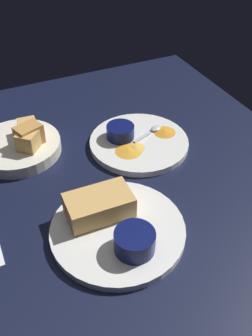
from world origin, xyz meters
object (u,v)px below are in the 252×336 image
(sandwich_half_near, at_px, (101,205))
(spoon_by_dark_ramekin, at_px, (122,225))
(ramekin_light_gravy, at_px, (120,131))
(spoon_by_gravy_ramekin, at_px, (153,130))
(ramekin_dark_sauce, at_px, (135,241))
(plate_sandwich_main, at_px, (118,230))
(bread_basket_rear, at_px, (20,145))
(plate_chips_companion, at_px, (139,143))

(sandwich_half_near, xyz_separation_m, spoon_by_dark_ramekin, (0.02, -0.05, -0.02))
(ramekin_light_gravy, distance_m, spoon_by_gravy_ramekin, 0.09)
(sandwich_half_near, relative_size, ramekin_light_gravy, 1.92)
(ramekin_dark_sauce, relative_size, spoon_by_dark_ramekin, 0.77)
(plate_sandwich_main, xyz_separation_m, spoon_by_dark_ramekin, (0.01, -0.00, 0.01))
(ramekin_dark_sauce, bearing_deg, bread_basket_rear, 106.94)
(plate_chips_companion, bearing_deg, spoon_by_dark_ramekin, -122.73)
(ramekin_light_gravy, bearing_deg, plate_sandwich_main, -115.13)
(spoon_by_dark_ramekin, xyz_separation_m, spoon_by_gravy_ramekin, (0.20, 0.26, 0.00))
(ramekin_dark_sauce, height_order, spoon_by_gravy_ramekin, ramekin_dark_sauce)
(ramekin_light_gravy, xyz_separation_m, bread_basket_rear, (-0.24, 0.07, -0.01))
(ramekin_light_gravy, height_order, bread_basket_rear, bread_basket_rear)
(sandwich_half_near, height_order, ramekin_dark_sauce, sandwich_half_near)
(sandwich_half_near, relative_size, bread_basket_rear, 0.64)
(ramekin_dark_sauce, bearing_deg, spoon_by_gravy_ramekin, 57.17)
(plate_sandwich_main, distance_m, spoon_by_gravy_ramekin, 0.34)
(ramekin_dark_sauce, bearing_deg, plate_chips_companion, 62.33)
(bread_basket_rear, bearing_deg, sandwich_half_near, -71.17)
(ramekin_dark_sauce, distance_m, plate_chips_companion, 0.34)
(sandwich_half_near, distance_m, bread_basket_rear, 0.31)
(spoon_by_dark_ramekin, bearing_deg, plate_sandwich_main, 178.24)
(plate_sandwich_main, relative_size, spoon_by_dark_ramekin, 2.67)
(plate_sandwich_main, xyz_separation_m, ramekin_dark_sauce, (0.01, -0.06, 0.03))
(spoon_by_gravy_ramekin, bearing_deg, sandwich_half_near, -137.15)
(plate_sandwich_main, bearing_deg, sandwich_half_near, 106.56)
(sandwich_half_near, xyz_separation_m, spoon_by_gravy_ramekin, (0.23, 0.21, -0.02))
(ramekin_dark_sauce, xyz_separation_m, ramekin_light_gravy, (0.12, 0.33, -0.00))
(ramekin_dark_sauce, bearing_deg, plate_sandwich_main, 97.56)
(plate_sandwich_main, height_order, spoon_by_gravy_ramekin, spoon_by_gravy_ramekin)
(spoon_by_gravy_ramekin, height_order, bread_basket_rear, bread_basket_rear)
(sandwich_half_near, height_order, plate_chips_companion, sandwich_half_near)
(sandwich_half_near, bearing_deg, spoon_by_dark_ramekin, -63.26)
(sandwich_half_near, bearing_deg, plate_chips_companion, 47.02)
(spoon_by_dark_ramekin, bearing_deg, bread_basket_rear, 110.02)
(sandwich_half_near, relative_size, spoon_by_dark_ramekin, 1.36)
(sandwich_half_near, height_order, spoon_by_dark_ramekin, sandwich_half_near)
(ramekin_dark_sauce, distance_m, spoon_by_gravy_ramekin, 0.38)
(ramekin_light_gravy, bearing_deg, plate_chips_companion, -39.81)
(plate_sandwich_main, bearing_deg, ramekin_light_gravy, 64.87)
(ramekin_dark_sauce, relative_size, ramekin_light_gravy, 1.09)
(sandwich_half_near, relative_size, plate_chips_companion, 0.54)
(ramekin_dark_sauce, distance_m, spoon_by_dark_ramekin, 0.06)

